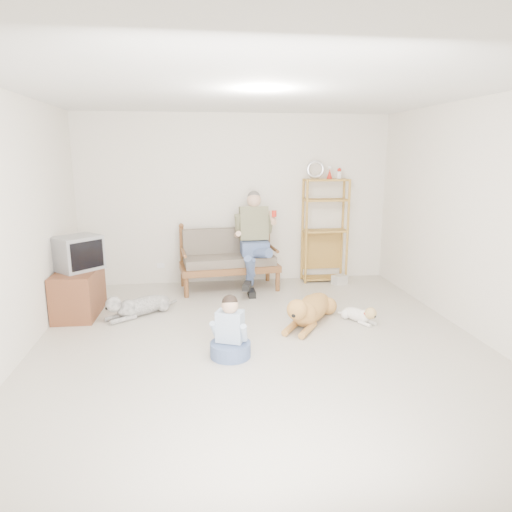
{
  "coord_description": "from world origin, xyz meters",
  "views": [
    {
      "loc": [
        -0.7,
        -4.6,
        2.09
      ],
      "look_at": [
        0.08,
        1.0,
        0.81
      ],
      "focal_mm": 32.0,
      "sensor_mm": 36.0,
      "label": 1
    }
  ],
  "objects": [
    {
      "name": "floor",
      "position": [
        0.0,
        0.0,
        0.0
      ],
      "size": [
        5.5,
        5.5,
        0.0
      ],
      "primitive_type": "plane",
      "color": "beige",
      "rests_on": "ground"
    },
    {
      "name": "ceiling",
      "position": [
        0.0,
        0.0,
        2.7
      ],
      "size": [
        5.5,
        5.5,
        0.0
      ],
      "primitive_type": "plane",
      "rotation": [
        3.14,
        0.0,
        0.0
      ],
      "color": "silver",
      "rests_on": "ground"
    },
    {
      "name": "wall_back",
      "position": [
        0.0,
        2.75,
        1.35
      ],
      "size": [
        5.0,
        0.0,
        5.0
      ],
      "primitive_type": "plane",
      "rotation": [
        1.57,
        0.0,
        0.0
      ],
      "color": "beige",
      "rests_on": "ground"
    },
    {
      "name": "wall_front",
      "position": [
        0.0,
        -2.75,
        1.35
      ],
      "size": [
        5.0,
        0.0,
        5.0
      ],
      "primitive_type": "plane",
      "rotation": [
        -1.57,
        0.0,
        0.0
      ],
      "color": "beige",
      "rests_on": "ground"
    },
    {
      "name": "wall_left",
      "position": [
        -2.5,
        0.0,
        1.35
      ],
      "size": [
        0.0,
        5.5,
        5.5
      ],
      "primitive_type": "plane",
      "rotation": [
        1.57,
        0.0,
        1.57
      ],
      "color": "beige",
      "rests_on": "ground"
    },
    {
      "name": "wall_right",
      "position": [
        2.5,
        0.0,
        1.35
      ],
      "size": [
        0.0,
        5.5,
        5.5
      ],
      "primitive_type": "plane",
      "rotation": [
        1.57,
        0.0,
        -1.57
      ],
      "color": "beige",
      "rests_on": "ground"
    },
    {
      "name": "loveseat",
      "position": [
        -0.17,
        2.35,
        0.49
      ],
      "size": [
        1.56,
        0.84,
        0.95
      ],
      "rotation": [
        0.0,
        0.0,
        0.1
      ],
      "color": "brown",
      "rests_on": "ground"
    },
    {
      "name": "man",
      "position": [
        0.2,
        2.12,
        0.7
      ],
      "size": [
        0.58,
        0.83,
        1.34
      ],
      "color": "slate",
      "rests_on": "loveseat"
    },
    {
      "name": "etagere",
      "position": [
        1.43,
        2.55,
        0.87
      ],
      "size": [
        0.75,
        0.33,
        1.98
      ],
      "color": "#B88739",
      "rests_on": "ground"
    },
    {
      "name": "book_stack",
      "position": [
        1.63,
        2.3,
        0.07
      ],
      "size": [
        0.27,
        0.24,
        0.14
      ],
      "primitive_type": "cube",
      "rotation": [
        0.0,
        0.0,
        0.39
      ],
      "color": "silver",
      "rests_on": "ground"
    },
    {
      "name": "tv_stand",
      "position": [
        -2.23,
        1.39,
        0.3
      ],
      "size": [
        0.53,
        0.92,
        0.6
      ],
      "rotation": [
        0.0,
        0.0,
        -0.03
      ],
      "color": "brown",
      "rests_on": "ground"
    },
    {
      "name": "crt_tv",
      "position": [
        -2.2,
        1.42,
        0.82
      ],
      "size": [
        0.68,
        0.68,
        0.44
      ],
      "rotation": [
        0.0,
        0.0,
        -0.79
      ],
      "color": "gray",
      "rests_on": "tv_stand"
    },
    {
      "name": "wall_outlet",
      "position": [
        -1.25,
        2.73,
        0.3
      ],
      "size": [
        0.12,
        0.02,
        0.08
      ],
      "primitive_type": "cube",
      "color": "white",
      "rests_on": "ground"
    },
    {
      "name": "golden_retriever",
      "position": [
        0.7,
        0.66,
        0.18
      ],
      "size": [
        0.88,
        1.26,
        0.43
      ],
      "rotation": [
        0.0,
        0.0,
        -0.59
      ],
      "color": "#AB6C3B",
      "rests_on": "ground"
    },
    {
      "name": "shaggy_dog",
      "position": [
        -1.46,
        1.22,
        0.14
      ],
      "size": [
        0.92,
        0.76,
        0.33
      ],
      "rotation": [
        0.0,
        0.0,
        -0.93
      ],
      "color": "silver",
      "rests_on": "ground"
    },
    {
      "name": "terrier",
      "position": [
        1.35,
        0.6,
        0.1
      ],
      "size": [
        0.37,
        0.56,
        0.23
      ],
      "rotation": [
        0.0,
        0.0,
        0.5
      ],
      "color": "white",
      "rests_on": "ground"
    },
    {
      "name": "child",
      "position": [
        -0.36,
        -0.16,
        0.24
      ],
      "size": [
        0.43,
        0.43,
        0.67
      ],
      "rotation": [
        0.0,
        0.0,
        -0.4
      ],
      "color": "slate",
      "rests_on": "ground"
    }
  ]
}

